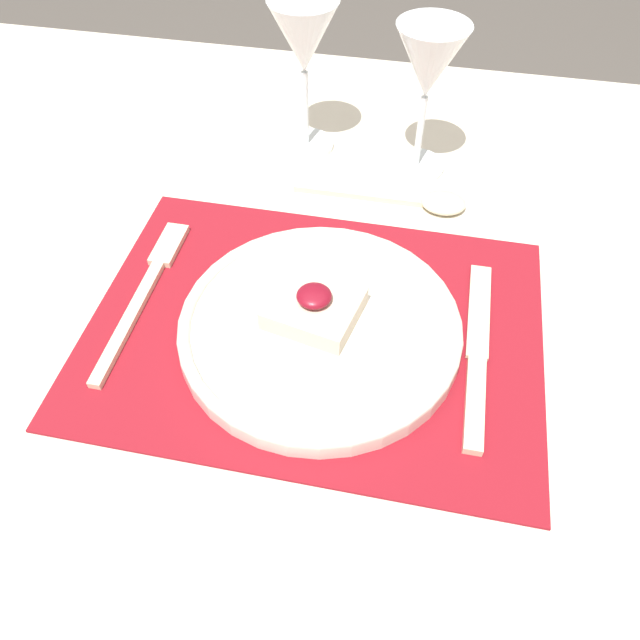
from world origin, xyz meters
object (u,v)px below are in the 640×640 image
Objects in this scene: fork at (148,285)px; wine_glass_near at (428,69)px; knife at (477,362)px; wine_glass_far at (304,45)px; spoon at (421,201)px; dinner_plate at (320,325)px.

fork is 0.37m from wine_glass_near.
knife is 1.21× the size of wine_glass_far.
wine_glass_far is (-0.15, 0.09, 0.12)m from spoon.
wine_glass_near is 0.97× the size of wine_glass_far.
wine_glass_near is at bearing 101.49° from spoon.
fork is 1.09× the size of spoon.
wine_glass_far is (-0.14, 0.02, 0.01)m from wine_glass_near.
fork is 1.00× the size of knife.
dinner_plate is 0.22m from spoon.
spoon reaches higher than fork.
knife is at bearing -2.77° from dinner_plate.
wine_glass_far reaches higher than fork.
knife is 1.25× the size of wine_glass_near.
spoon is at bearing 33.64° from fork.
fork is at bearing -133.18° from wine_glass_near.
fork is at bearing -143.22° from spoon.
wine_glass_near reaches higher than spoon.
wine_glass_near reaches higher than dinner_plate.
knife is at bearing -53.96° from wine_glass_far.
fork is 0.32m from wine_glass_far.
spoon is at bearing -29.67° from wine_glass_far.
knife reaches higher than fork.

